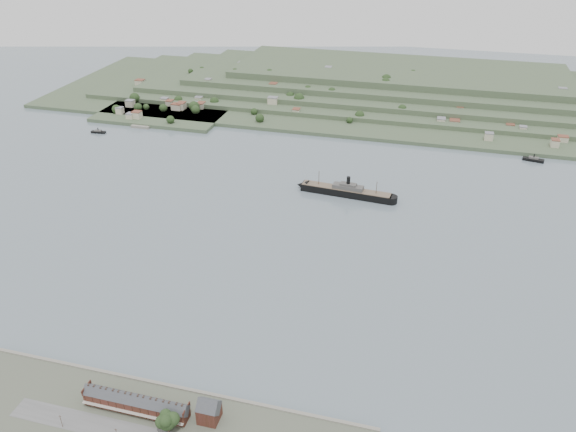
% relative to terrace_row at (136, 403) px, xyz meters
% --- Properties ---
extents(ground, '(1400.00, 1400.00, 0.00)m').
position_rel_terrace_row_xyz_m(ground, '(10.00, 168.02, -6.84)').
color(ground, slate).
rests_on(ground, ground).
extents(terrace_row, '(55.60, 9.80, 11.07)m').
position_rel_terrace_row_xyz_m(terrace_row, '(0.00, 0.00, 0.00)').
color(terrace_row, '#432318').
rests_on(terrace_row, ground).
extents(gabled_building, '(10.40, 10.18, 14.09)m').
position_rel_terrace_row_xyz_m(gabled_building, '(37.50, 4.02, 1.34)').
color(gabled_building, '#432318').
rests_on(gabled_building, ground).
extents(far_peninsula, '(760.00, 309.00, 30.00)m').
position_rel_terrace_row_xyz_m(far_peninsula, '(37.91, 561.12, 5.04)').
color(far_peninsula, '#3C4F34').
rests_on(far_peninsula, ground).
extents(steamship, '(91.08, 18.29, 21.84)m').
position_rel_terrace_row_xyz_m(steamship, '(58.29, 265.31, -2.81)').
color(steamship, black).
rests_on(steamship, ground).
extents(ferry_west, '(16.71, 6.20, 6.12)m').
position_rel_terrace_row_xyz_m(ferry_west, '(-232.60, 344.60, -5.37)').
color(ferry_west, black).
rests_on(ferry_west, ground).
extents(ferry_east, '(20.92, 9.47, 7.58)m').
position_rel_terrace_row_xyz_m(ferry_east, '(228.24, 387.35, -5.02)').
color(ferry_east, black).
rests_on(ferry_east, ground).
extents(fig_tree, '(11.18, 9.68, 12.48)m').
position_rel_terrace_row_xyz_m(fig_tree, '(21.21, -8.17, 2.77)').
color(fig_tree, '#462F20').
rests_on(fig_tree, ground).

